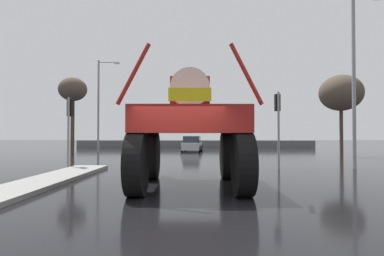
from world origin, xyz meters
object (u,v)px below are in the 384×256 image
object	(u,v)px
traffic_signal_near_left	(70,117)
traffic_signal_near_right	(278,113)
streetlight_near_right	(356,72)
traffic_signal_far_left	(252,127)
streetlight_far_left	(100,101)
sedan_ahead	(192,144)
oversize_sprayer	(190,127)
bare_tree_right	(341,93)
bare_tree_left	(73,91)

from	to	relation	value
traffic_signal_near_left	traffic_signal_near_right	bearing A→B (deg)	-0.02
traffic_signal_near_left	streetlight_near_right	size ratio (longest dim) A/B	0.40
traffic_signal_far_left	streetlight_far_left	distance (m)	15.09
traffic_signal_near_right	streetlight_near_right	world-z (taller)	streetlight_near_right
sedan_ahead	traffic_signal_near_right	world-z (taller)	traffic_signal_near_right
oversize_sprayer	traffic_signal_far_left	distance (m)	21.81
traffic_signal_near_right	streetlight_near_right	size ratio (longest dim) A/B	0.43
streetlight_far_left	bare_tree_right	size ratio (longest dim) A/B	1.36
streetlight_near_right	bare_tree_left	distance (m)	22.71
traffic_signal_near_left	streetlight_near_right	bearing A→B (deg)	0.48
oversize_sprayer	streetlight_near_right	world-z (taller)	streetlight_near_right
oversize_sprayer	bare_tree_right	bearing A→B (deg)	-40.88
oversize_sprayer	traffic_signal_near_left	world-z (taller)	oversize_sprayer
bare_tree_right	sedan_ahead	bearing A→B (deg)	150.83
oversize_sprayer	bare_tree_right	distance (m)	18.23
traffic_signal_near_right	streetlight_far_left	bearing A→B (deg)	134.79
sedan_ahead	bare_tree_left	size ratio (longest dim) A/B	0.62
traffic_signal_far_left	streetlight_near_right	bearing A→B (deg)	-81.05
oversize_sprayer	streetlight_near_right	distance (m)	10.12
traffic_signal_far_left	bare_tree_right	bearing A→B (deg)	-51.35
oversize_sprayer	streetlight_near_right	xyz separation A→B (m)	(8.17, 5.23, 2.88)
sedan_ahead	bare_tree_right	bearing A→B (deg)	-114.85
traffic_signal_far_left	bare_tree_left	bearing A→B (deg)	-167.19
sedan_ahead	traffic_signal_near_left	xyz separation A→B (m)	(-5.86, -15.39, 1.90)
traffic_signal_far_left	sedan_ahead	bearing A→B (deg)	-174.88
oversize_sprayer	traffic_signal_far_left	bearing A→B (deg)	-16.81
bare_tree_right	traffic_signal_near_right	bearing A→B (deg)	-128.89
traffic_signal_near_left	traffic_signal_far_left	distance (m)	19.91
traffic_signal_near_right	traffic_signal_far_left	size ratio (longest dim) A/B	1.14
streetlight_far_left	bare_tree_left	xyz separation A→B (m)	(-2.10, -1.19, 0.84)
traffic_signal_near_right	streetlight_far_left	xyz separation A→B (m)	(-13.22, 13.32, 2.00)
oversize_sprayer	traffic_signal_near_left	bearing A→B (deg)	49.00
oversize_sprayer	bare_tree_left	size ratio (longest dim) A/B	0.80
traffic_signal_near_right	bare_tree_left	size ratio (longest dim) A/B	0.56
traffic_signal_near_left	sedan_ahead	bearing A→B (deg)	69.17
traffic_signal_near_left	bare_tree_right	world-z (taller)	bare_tree_right
traffic_signal_near_left	traffic_signal_far_left	world-z (taller)	traffic_signal_near_left
traffic_signal_far_left	streetlight_near_right	size ratio (longest dim) A/B	0.38
streetlight_near_right	streetlight_far_left	xyz separation A→B (m)	(-17.16, 13.20, -0.05)
traffic_signal_near_left	streetlight_far_left	xyz separation A→B (m)	(-2.74, 13.32, 2.19)
traffic_signal_far_left	oversize_sprayer	bearing A→B (deg)	-105.10
traffic_signal_near_left	traffic_signal_near_right	xyz separation A→B (m)	(10.48, -0.00, 0.19)
traffic_signal_near_left	streetlight_far_left	bearing A→B (deg)	101.63
oversize_sprayer	bare_tree_left	world-z (taller)	bare_tree_left
traffic_signal_near_right	streetlight_near_right	bearing A→B (deg)	1.81
streetlight_far_left	bare_tree_left	world-z (taller)	streetlight_far_left
traffic_signal_far_left	bare_tree_left	size ratio (longest dim) A/B	0.49
sedan_ahead	traffic_signal_far_left	world-z (taller)	traffic_signal_far_left
bare_tree_left	bare_tree_right	size ratio (longest dim) A/B	1.08
oversize_sprayer	streetlight_far_left	world-z (taller)	streetlight_far_left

